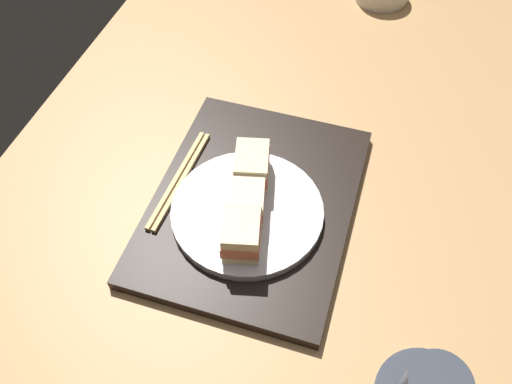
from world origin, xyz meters
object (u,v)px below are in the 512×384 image
(sandwich_near, at_px, (252,166))
(chopsticks_pair, at_px, (179,179))
(sandwich_far, at_px, (242,234))
(sandwich_plate, at_px, (247,211))
(sandwich_middle, at_px, (247,200))

(sandwich_near, xyz_separation_m, chopsticks_pair, (0.03, -0.11, -0.04))
(sandwich_far, distance_m, chopsticks_pair, 0.17)
(sandwich_plate, relative_size, chopsticks_pair, 1.11)
(sandwich_plate, bearing_deg, sandwich_near, -169.01)
(sandwich_plate, xyz_separation_m, sandwich_near, (-0.06, -0.01, 0.03))
(sandwich_plate, distance_m, chopsticks_pair, 0.13)
(sandwich_middle, distance_m, sandwich_far, 0.06)
(sandwich_near, height_order, chopsticks_pair, sandwich_near)
(sandwich_middle, xyz_separation_m, sandwich_far, (0.06, 0.01, 0.00))
(sandwich_middle, distance_m, chopsticks_pair, 0.13)
(sandwich_plate, xyz_separation_m, sandwich_far, (0.06, 0.01, 0.03))
(sandwich_plate, relative_size, sandwich_far, 2.79)
(sandwich_far, relative_size, chopsticks_pair, 0.40)
(sandwich_plate, distance_m, sandwich_near, 0.07)
(sandwich_near, bearing_deg, sandwich_middle, 10.99)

